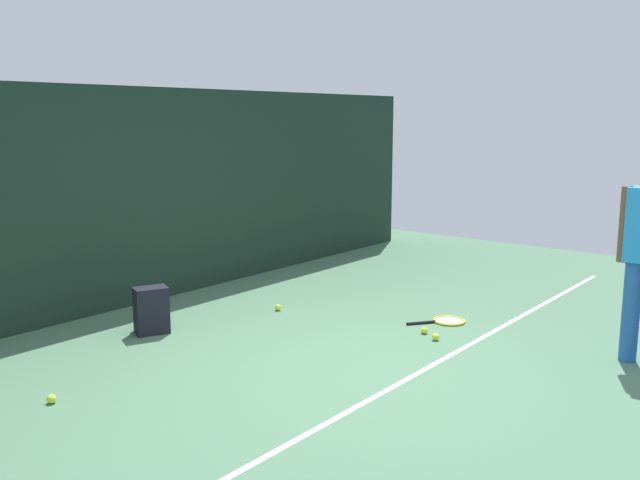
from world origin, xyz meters
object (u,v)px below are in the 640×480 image
(tennis_ball_by_fence, at_px, (278,308))
(tennis_racket, at_px, (446,321))
(tennis_ball_near_player, at_px, (424,330))
(tennis_ball_far_left, at_px, (436,337))
(tennis_ball_mid_court, at_px, (51,399))
(backpack, at_px, (151,311))

(tennis_ball_by_fence, bearing_deg, tennis_racket, -64.60)
(tennis_ball_near_player, xyz_separation_m, tennis_ball_far_left, (-0.10, -0.18, 0.00))
(tennis_ball_by_fence, height_order, tennis_ball_far_left, same)
(tennis_ball_far_left, bearing_deg, tennis_racket, 19.43)
(tennis_ball_near_player, height_order, tennis_ball_mid_court, same)
(tennis_racket, height_order, tennis_ball_by_fence, tennis_ball_by_fence)
(tennis_racket, height_order, tennis_ball_mid_court, tennis_ball_mid_court)
(tennis_ball_mid_court, bearing_deg, backpack, 27.80)
(tennis_racket, relative_size, tennis_ball_by_fence, 9.09)
(tennis_racket, xyz_separation_m, backpack, (-2.04, 1.99, 0.20))
(backpack, xyz_separation_m, tennis_ball_by_fence, (1.29, -0.42, -0.18))
(tennis_ball_far_left, bearing_deg, tennis_ball_near_player, 59.81)
(tennis_ball_near_player, height_order, tennis_ball_far_left, same)
(tennis_ball_mid_court, bearing_deg, tennis_ball_by_fence, 7.21)
(backpack, relative_size, tennis_ball_near_player, 6.67)
(backpack, height_order, tennis_ball_near_player, backpack)
(tennis_racket, height_order, tennis_ball_far_left, tennis_ball_far_left)
(tennis_racket, bearing_deg, backpack, 171.60)
(tennis_ball_near_player, distance_m, tennis_ball_mid_court, 3.29)
(tennis_racket, distance_m, backpack, 2.86)
(backpack, xyz_separation_m, tennis_ball_far_left, (1.47, -2.19, -0.18))
(tennis_ball_mid_court, relative_size, tennis_ball_far_left, 1.00)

